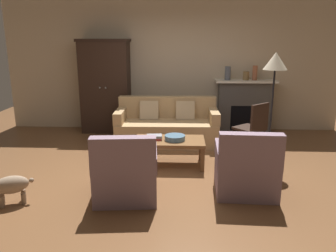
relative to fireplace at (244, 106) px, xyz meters
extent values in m
plane|color=brown|center=(-1.55, -2.30, -0.57)|extent=(9.60, 9.60, 0.00)
cube|color=beige|center=(-1.55, 0.25, 0.83)|extent=(7.20, 0.10, 2.80)
cube|color=#4C4947|center=(0.00, 0.00, -0.03)|extent=(1.10, 0.36, 1.08)
cube|color=black|center=(0.00, -0.18, -0.23)|extent=(0.60, 0.01, 0.52)
cube|color=white|center=(0.00, -0.02, 0.53)|extent=(1.26, 0.48, 0.04)
cube|color=black|center=(-2.95, -0.08, 0.38)|extent=(1.00, 0.52, 1.90)
cube|color=black|center=(-2.95, -0.08, 1.36)|extent=(1.06, 0.55, 0.06)
sphere|color=#ADAFB5|center=(-3.01, -0.35, 0.42)|extent=(0.04, 0.04, 0.04)
sphere|color=#ADAFB5|center=(-2.89, -0.35, 0.42)|extent=(0.04, 0.04, 0.04)
cube|color=tan|center=(-1.61, -0.94, -0.35)|extent=(1.92, 0.89, 0.44)
cube|color=tan|center=(-1.61, -0.60, 0.08)|extent=(1.90, 0.23, 0.42)
cube|color=tan|center=(-2.49, -0.96, -0.02)|extent=(0.18, 0.80, 0.22)
cube|color=tan|center=(-0.73, -0.92, -0.02)|extent=(0.18, 0.80, 0.22)
cube|color=tan|center=(-1.96, -0.75, 0.04)|extent=(0.36, 0.19, 0.37)
cube|color=tan|center=(-1.26, -0.73, 0.04)|extent=(0.36, 0.19, 0.37)
cube|color=brown|center=(-1.51, -2.06, -0.17)|extent=(1.10, 0.60, 0.05)
cube|color=brown|center=(-2.02, -2.32, -0.38)|extent=(0.06, 0.06, 0.37)
cube|color=brown|center=(-1.00, -2.32, -0.38)|extent=(0.06, 0.06, 0.37)
cube|color=brown|center=(-2.02, -1.80, -0.38)|extent=(0.06, 0.06, 0.37)
cube|color=brown|center=(-1.00, -1.80, -0.38)|extent=(0.06, 0.06, 0.37)
cylinder|color=slate|center=(-1.43, -2.08, -0.11)|extent=(0.32, 0.32, 0.08)
cube|color=#B73833|center=(-1.76, -2.05, -0.13)|extent=(0.24, 0.17, 0.03)
cube|color=gray|center=(-1.75, -2.05, -0.10)|extent=(0.25, 0.19, 0.04)
cylinder|color=#565B66|center=(-0.38, -0.02, 0.69)|extent=(0.12, 0.12, 0.28)
cylinder|color=olive|center=(0.00, -0.02, 0.64)|extent=(0.12, 0.12, 0.18)
cylinder|color=#A86042|center=(0.18, -0.02, 0.70)|extent=(0.10, 0.10, 0.30)
cube|color=gray|center=(-2.02, -3.17, -0.36)|extent=(0.83, 0.83, 0.42)
cube|color=gray|center=(-1.99, -3.48, 0.08)|extent=(0.77, 0.23, 0.46)
cube|color=gray|center=(-1.69, -3.14, -0.05)|extent=(0.18, 0.71, 0.20)
cube|color=gray|center=(-2.35, -3.20, -0.05)|extent=(0.18, 0.71, 0.20)
cube|color=gray|center=(-0.48, -2.96, -0.36)|extent=(0.79, 0.79, 0.42)
cube|color=gray|center=(-0.49, -3.27, 0.08)|extent=(0.77, 0.19, 0.46)
cube|color=gray|center=(-0.15, -2.97, -0.05)|extent=(0.15, 0.70, 0.20)
cube|color=gray|center=(-0.81, -2.95, -0.05)|extent=(0.15, 0.70, 0.20)
cube|color=black|center=(-0.14, -1.35, -0.14)|extent=(0.62, 0.62, 0.04)
cylinder|color=black|center=(-0.12, -1.09, -0.36)|extent=(0.04, 0.04, 0.41)
cylinder|color=black|center=(-0.40, -1.34, -0.36)|extent=(0.04, 0.04, 0.41)
cylinder|color=black|center=(0.13, -1.37, -0.36)|extent=(0.04, 0.04, 0.41)
cylinder|color=black|center=(-0.15, -1.62, -0.36)|extent=(0.04, 0.04, 0.41)
cube|color=black|center=(0.00, -1.51, 0.11)|extent=(0.36, 0.32, 0.45)
cylinder|color=black|center=(0.07, -1.93, -0.56)|extent=(0.26, 0.26, 0.02)
cylinder|color=black|center=(0.07, -1.93, 0.19)|extent=(0.03, 0.03, 1.53)
cone|color=beige|center=(0.07, -1.93, 1.07)|extent=(0.36, 0.36, 0.26)
ellipsoid|color=gray|center=(-3.37, -3.45, -0.32)|extent=(0.45, 0.35, 0.22)
cylinder|color=gray|center=(-3.46, -3.55, -0.50)|extent=(0.06, 0.06, 0.14)
cylinder|color=gray|center=(-3.51, -3.45, -0.50)|extent=(0.06, 0.06, 0.14)
cylinder|color=gray|center=(-3.24, -3.45, -0.50)|extent=(0.06, 0.06, 0.14)
cylinder|color=gray|center=(-3.29, -3.35, -0.50)|extent=(0.06, 0.06, 0.14)
sphere|color=gray|center=(-3.17, -3.35, -0.30)|extent=(0.06, 0.06, 0.06)
camera|label=1|loc=(-1.31, -7.10, 1.40)|focal=35.85mm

